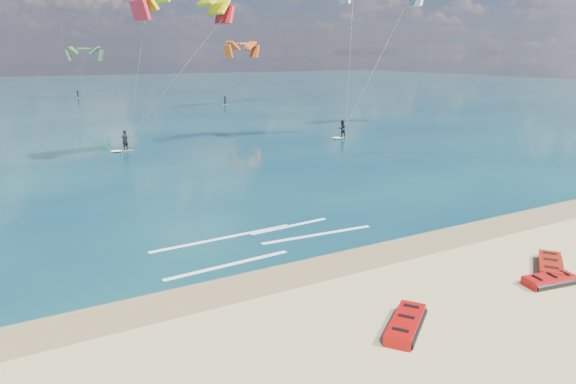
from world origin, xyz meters
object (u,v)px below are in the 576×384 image
object	(u,v)px
kitesurfer_far	(364,44)
packed_kite_right	(550,270)
kitesurfer_main	(154,65)
packed_kite_left	(405,329)
packed_kite_mid	(549,284)

from	to	relation	value
kitesurfer_far	packed_kite_right	bearing A→B (deg)	-136.37
kitesurfer_main	packed_kite_left	bearing A→B (deg)	-91.10
packed_kite_left	packed_kite_mid	world-z (taller)	packed_kite_left
packed_kite_mid	packed_kite_left	bearing A→B (deg)	-171.51
packed_kite_mid	kitesurfer_far	world-z (taller)	kitesurfer_far
packed_kite_mid	packed_kite_right	xyz separation A→B (m)	(1.30, 0.86, 0.00)
packed_kite_right	kitesurfer_far	size ratio (longest dim) A/B	0.16
packed_kite_left	kitesurfer_main	distance (m)	33.55
packed_kite_mid	kitesurfer_main	size ratio (longest dim) A/B	0.15
kitesurfer_main	kitesurfer_far	xyz separation A→B (m)	(20.53, -1.50, 1.77)
packed_kite_left	packed_kite_mid	size ratio (longest dim) A/B	1.23
packed_kite_left	kitesurfer_main	bearing A→B (deg)	51.39
kitesurfer_main	kitesurfer_far	bearing A→B (deg)	-3.10
packed_kite_mid	kitesurfer_far	distance (m)	35.85
packed_kite_mid	kitesurfer_far	size ratio (longest dim) A/B	0.13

